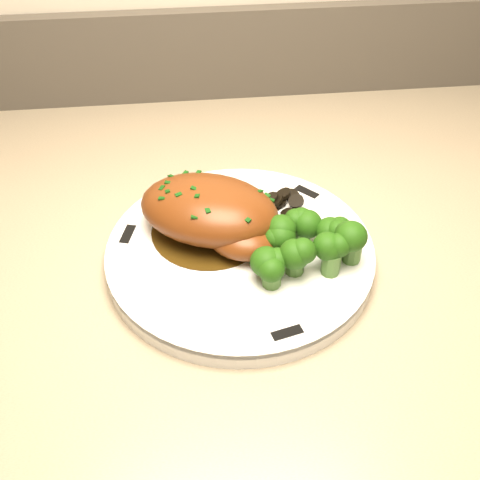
{
  "coord_description": "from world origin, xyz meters",
  "views": [
    {
      "loc": [
        -0.19,
        1.24,
        1.29
      ],
      "look_at": [
        -0.14,
        1.66,
        0.9
      ],
      "focal_mm": 45.0,
      "sensor_mm": 36.0,
      "label": 1
    }
  ],
  "objects": [
    {
      "name": "broccoli_florets",
      "position": [
        -0.08,
        1.63,
        0.91
      ],
      "size": [
        0.1,
        0.08,
        0.04
      ],
      "rotation": [
        0.0,
        0.0,
        -0.39
      ],
      "color": "#4A7531",
      "rests_on": "plate"
    },
    {
      "name": "gravy_pool",
      "position": [
        -0.17,
        1.69,
        0.89
      ],
      "size": [
        0.12,
        0.12,
        0.0
      ],
      "primitive_type": "cylinder",
      "color": "#39260A",
      "rests_on": "plate"
    },
    {
      "name": "counter",
      "position": [
        -0.18,
        1.67,
        0.44
      ],
      "size": [
        2.02,
        0.67,
        0.99
      ],
      "color": "brown",
      "rests_on": "ground"
    },
    {
      "name": "plate",
      "position": [
        -0.14,
        1.66,
        0.88
      ],
      "size": [
        0.27,
        0.27,
        0.02
      ],
      "primitive_type": "cylinder",
      "rotation": [
        0.0,
        0.0,
        -0.05
      ],
      "color": "white",
      "rests_on": "counter"
    },
    {
      "name": "rim_accent_2",
      "position": [
        -0.12,
        1.55,
        0.89
      ],
      "size": [
        0.03,
        0.02,
        0.0
      ],
      "primitive_type": "cube",
      "rotation": [
        0.0,
        0.0,
        6.53
      ],
      "color": "black",
      "rests_on": "plate"
    },
    {
      "name": "chicken_breast",
      "position": [
        -0.17,
        1.68,
        0.92
      ],
      "size": [
        0.16,
        0.14,
        0.05
      ],
      "rotation": [
        0.0,
        0.0,
        -0.4
      ],
      "color": "brown",
      "rests_on": "plate"
    },
    {
      "name": "rim_accent_0",
      "position": [
        -0.06,
        1.74,
        0.89
      ],
      "size": [
        0.03,
        0.03,
        0.0
      ],
      "primitive_type": "cube",
      "rotation": [
        0.0,
        0.0,
        2.34
      ],
      "color": "black",
      "rests_on": "plate"
    },
    {
      "name": "rim_accent_1",
      "position": [
        -0.25,
        1.69,
        0.89
      ],
      "size": [
        0.02,
        0.03,
        0.0
      ],
      "primitive_type": "cube",
      "rotation": [
        0.0,
        0.0,
        4.44
      ],
      "color": "black",
      "rests_on": "plate"
    },
    {
      "name": "mushroom_pile",
      "position": [
        -0.11,
        1.71,
        0.9
      ],
      "size": [
        0.08,
        0.06,
        0.02
      ],
      "color": "black",
      "rests_on": "plate"
    }
  ]
}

